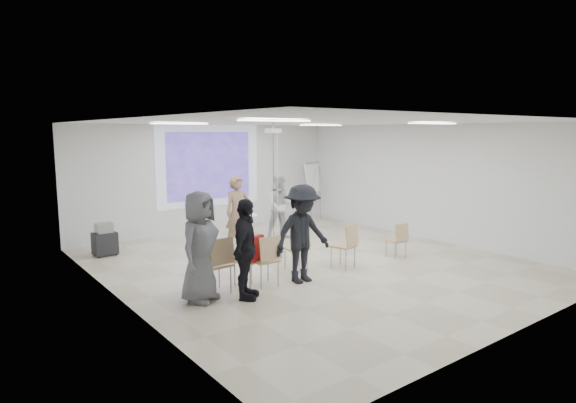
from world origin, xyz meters
TOP-DOWN VIEW (x-y plane):
  - floor at (0.00, 0.00)m, footprint 8.00×9.00m
  - ceiling at (0.00, 0.00)m, footprint 8.00×9.00m
  - wall_back at (0.00, 4.55)m, footprint 8.00×0.10m
  - wall_left at (-4.05, 0.00)m, footprint 0.10×9.00m
  - wall_right at (4.05, 0.00)m, footprint 0.10×9.00m
  - projection_halo at (0.00, 4.49)m, footprint 3.20×0.01m
  - projection_image at (0.00, 4.47)m, footprint 2.60×0.01m
  - pedestal_table at (0.03, 2.60)m, footprint 0.58×0.58m
  - player_left at (-0.60, 1.99)m, footprint 0.76×0.53m
  - player_right at (0.97, 2.37)m, footprint 1.11×1.00m
  - controller_left at (-0.42, 2.24)m, footprint 0.05×0.13m
  - controller_right at (0.79, 2.62)m, footprint 0.08×0.13m
  - chair_far_left at (-2.54, -0.54)m, footprint 0.49×0.53m
  - chair_left_mid at (-1.82, -0.50)m, footprint 0.57×0.59m
  - chair_left_inner at (-1.63, -0.72)m, footprint 0.47×0.51m
  - chair_center at (-0.55, -0.26)m, footprint 0.49×0.51m
  - chair_right_inner at (0.34, -0.74)m, footprint 0.54×0.56m
  - chair_right_far at (1.82, -0.85)m, footprint 0.42×0.45m
  - red_jacket at (-1.85, -0.65)m, footprint 0.48×0.27m
  - laptop at (-1.63, -0.62)m, footprint 0.36×0.28m
  - audience_left at (-2.28, -1.03)m, footprint 1.29×1.29m
  - audience_mid at (-0.95, -0.89)m, footprint 1.36×0.76m
  - audience_outer at (-2.93, -0.67)m, footprint 1.21×1.10m
  - flipchart_easel at (3.28, 3.85)m, footprint 0.79×0.61m
  - av_cart at (-3.30, 3.37)m, footprint 0.51×0.42m
  - ceiling_projector at (0.10, 1.49)m, footprint 0.30×0.25m
  - fluor_panel_nw at (-2.00, 2.00)m, footprint 1.20×0.30m
  - fluor_panel_ne at (2.00, 2.00)m, footprint 1.20×0.30m
  - fluor_panel_sw at (-2.00, -1.50)m, footprint 1.20×0.30m
  - fluor_panel_se at (2.00, -1.50)m, footprint 1.20×0.30m

SIDE VIEW (x-z plane):
  - floor at x=0.00m, z-range -0.10..0.00m
  - av_cart at x=-3.30m, z-range -0.03..0.72m
  - pedestal_table at x=0.03m, z-range 0.04..0.75m
  - chair_right_far at x=1.82m, z-range 0.07..0.87m
  - laptop at x=-1.63m, z-range 0.50..0.52m
  - chair_center at x=-0.55m, z-range 0.08..0.97m
  - chair_left_mid at x=-1.82m, z-range 0.08..1.00m
  - chair_right_inner at x=0.34m, z-range 0.08..1.01m
  - chair_left_inner at x=-1.63m, z-range 0.09..1.04m
  - chair_far_left at x=-2.54m, z-range 0.09..1.10m
  - red_jacket at x=-1.85m, z-range 0.50..0.94m
  - player_right at x=0.97m, z-range 0.00..1.91m
  - audience_left at x=-2.28m, z-range 0.00..1.96m
  - player_left at x=-0.60m, z-range 0.00..2.01m
  - audience_outer at x=-2.93m, z-range 0.00..2.07m
  - audience_mid at x=-0.95m, z-range 0.00..2.09m
  - controller_right at x=0.79m, z-range 1.27..1.31m
  - controller_left at x=-0.42m, z-range 1.30..1.34m
  - flipchart_easel at x=3.28m, z-range 0.44..2.31m
  - wall_back at x=0.00m, z-range 0.00..3.00m
  - wall_left at x=-4.05m, z-range 0.00..3.00m
  - wall_right at x=4.05m, z-range 0.00..3.00m
  - projection_halo at x=0.00m, z-range 0.70..3.00m
  - projection_image at x=0.00m, z-range 0.90..2.80m
  - ceiling_projector at x=0.10m, z-range 1.19..4.19m
  - fluor_panel_nw at x=-2.00m, z-range 2.96..2.98m
  - fluor_panel_ne at x=2.00m, z-range 2.96..2.98m
  - fluor_panel_sw at x=-2.00m, z-range 2.96..2.98m
  - fluor_panel_se at x=2.00m, z-range 2.96..2.98m
  - ceiling at x=0.00m, z-range 3.00..3.10m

